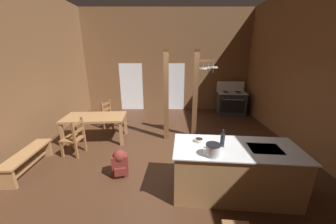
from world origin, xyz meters
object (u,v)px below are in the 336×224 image
backpack (120,162)px  bottle_tall_on_counter (222,140)px  ladderback_chair_near_window (110,115)px  kitchen_island (233,170)px  dining_table (95,119)px  stove_range (230,103)px  stockpot_on_counter (213,150)px  mixing_bowl_on_counter (199,140)px  ladderback_chair_by_post (74,138)px  bench_along_left_wall (27,158)px

backpack → bottle_tall_on_counter: size_ratio=1.85×
ladderback_chair_near_window → kitchen_island: bearing=-44.7°
dining_table → bottle_tall_on_counter: bearing=-35.5°
stove_range → bottle_tall_on_counter: (-1.71, -4.71, 0.57)m
dining_table → backpack: dining_table is taller
dining_table → stockpot_on_counter: (2.82, -2.46, 0.37)m
mixing_bowl_on_counter → dining_table: bearing=143.6°
kitchen_island → mixing_bowl_on_counter: 0.82m
ladderback_chair_by_post → dining_table: bearing=74.8°
bench_along_left_wall → stockpot_on_counter: (3.76, -0.94, 0.72)m
kitchen_island → dining_table: (-3.29, 2.18, 0.19)m
dining_table → mixing_bowl_on_counter: mixing_bowl_on_counter is taller
ladderback_chair_near_window → stockpot_on_counter: stockpot_on_counter is taller
ladderback_chair_by_post → kitchen_island: bearing=-21.0°
dining_table → mixing_bowl_on_counter: bearing=-36.4°
ladderback_chair_near_window → mixing_bowl_on_counter: bearing=-48.9°
kitchen_island → dining_table: 3.96m
ladderback_chair_by_post → mixing_bowl_on_counter: size_ratio=5.81×
mixing_bowl_on_counter → kitchen_island: bearing=-19.0°
dining_table → stove_range: bearing=28.1°
bottle_tall_on_counter → stove_range: bearing=70.0°
mixing_bowl_on_counter → bottle_tall_on_counter: size_ratio=0.51×
dining_table → backpack: 2.06m
mixing_bowl_on_counter → bench_along_left_wall: bearing=172.8°
kitchen_island → dining_table: kitchen_island is taller
dining_table → bench_along_left_wall: size_ratio=1.31×
stockpot_on_counter → kitchen_island: bearing=29.7°
bottle_tall_on_counter → backpack: bearing=166.2°
dining_table → mixing_bowl_on_counter: size_ratio=10.74×
dining_table → bottle_tall_on_counter: bottle_tall_on_counter is taller
bench_along_left_wall → backpack: 2.06m
backpack → kitchen_island: bearing=-12.6°
ladderback_chair_by_post → mixing_bowl_on_counter: bearing=-21.5°
backpack → dining_table: bearing=123.2°
stove_range → ladderback_chair_by_post: size_ratio=1.39×
mixing_bowl_on_counter → bottle_tall_on_counter: (0.36, -0.20, 0.10)m
bench_along_left_wall → mixing_bowl_on_counter: 3.70m
kitchen_island → bottle_tall_on_counter: 0.64m
backpack → bottle_tall_on_counter: (1.93, -0.47, 0.74)m
ladderback_chair_by_post → bench_along_left_wall: size_ratio=0.71×
dining_table → mixing_bowl_on_counter: 3.34m
ladderback_chair_near_window → ladderback_chair_by_post: bearing=-101.3°
kitchen_island → ladderback_chair_near_window: size_ratio=2.35×
bench_along_left_wall → bottle_tall_on_counter: bearing=-9.4°
kitchen_island → bench_along_left_wall: kitchen_island is taller
kitchen_island → stove_range: stove_range is taller
backpack → mixing_bowl_on_counter: size_ratio=3.65×
ladderback_chair_by_post → mixing_bowl_on_counter: (2.90, -1.14, 0.50)m
ladderback_chair_by_post → bench_along_left_wall: (-0.72, -0.68, -0.15)m
stockpot_on_counter → mixing_bowl_on_counter: (-0.14, 0.48, -0.07)m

